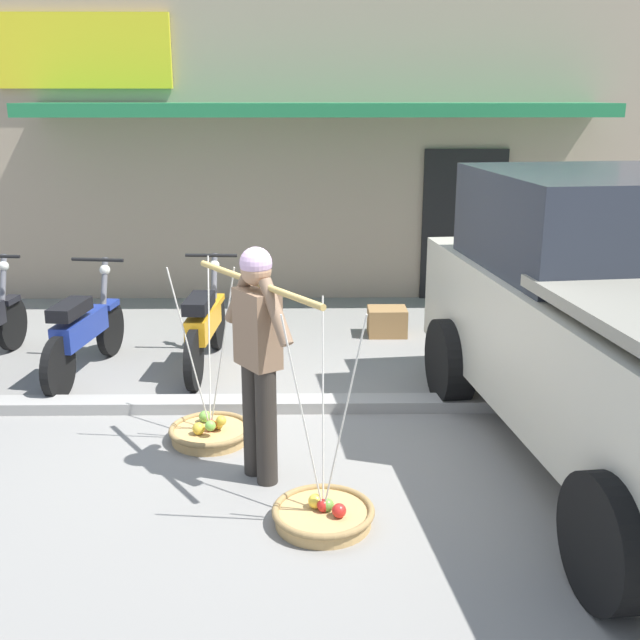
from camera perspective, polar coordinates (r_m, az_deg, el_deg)
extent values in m
plane|color=gray|center=(6.16, -3.28, -9.22)|extent=(90.00, 90.00, 0.00)
cube|color=gray|center=(6.77, -3.04, -6.28)|extent=(20.00, 0.24, 0.10)
cylinder|color=#2D2823|center=(5.41, -4.03, -7.96)|extent=(0.15, 0.15, 0.86)
cylinder|color=#2D2823|center=(5.55, -5.02, -7.33)|extent=(0.15, 0.15, 0.86)
cube|color=#84664C|center=(5.24, -4.70, -0.63)|extent=(0.36, 0.39, 0.54)
sphere|color=tan|center=(5.13, -4.80, 3.70)|extent=(0.21, 0.21, 0.21)
sphere|color=#D1A8CC|center=(5.12, -4.82, 4.25)|extent=(0.22, 0.22, 0.22)
cylinder|color=#84664C|center=(4.99, -3.32, 0.59)|extent=(0.27, 0.33, 0.43)
cylinder|color=#84664C|center=(5.39, -6.06, 1.71)|extent=(0.27, 0.33, 0.43)
cylinder|color=tan|center=(5.15, -4.78, 2.78)|extent=(0.92, 1.29, 0.04)
cylinder|color=tan|center=(5.08, 0.24, -14.52)|extent=(0.62, 0.62, 0.09)
torus|color=olive|center=(5.06, 0.25, -14.04)|extent=(0.67, 0.67, 0.05)
sphere|color=red|center=(5.04, 0.25, -13.68)|extent=(0.08, 0.08, 0.08)
sphere|color=yellow|center=(5.07, -0.34, -13.37)|extent=(0.10, 0.10, 0.10)
sphere|color=#649B3B|center=(5.04, 0.55, -13.65)|extent=(0.08, 0.08, 0.08)
sphere|color=red|center=(4.98, 1.43, -14.05)|extent=(0.09, 0.09, 0.09)
cylinder|color=silver|center=(4.88, 0.22, -6.34)|extent=(0.01, 0.30, 1.36)
cylinder|color=silver|center=(4.69, -1.26, -7.35)|extent=(0.26, 0.16, 1.36)
cylinder|color=silver|center=(4.69, 1.80, -7.34)|extent=(0.26, 0.16, 1.36)
cylinder|color=tan|center=(6.26, -8.17, -8.47)|extent=(0.62, 0.62, 0.09)
torus|color=olive|center=(6.24, -8.18, -8.05)|extent=(0.67, 0.67, 0.05)
sphere|color=gold|center=(6.23, -7.61, -7.72)|extent=(0.08, 0.08, 0.08)
sphere|color=gold|center=(6.15, -9.06, -8.01)|extent=(0.10, 0.10, 0.10)
sphere|color=red|center=(6.20, -8.16, -7.80)|extent=(0.09, 0.09, 0.09)
sphere|color=#72B043|center=(6.36, -8.60, -7.14)|extent=(0.10, 0.10, 0.10)
sphere|color=gold|center=(6.16, -7.40, -7.47)|extent=(0.08, 0.08, 0.08)
sphere|color=#77B846|center=(6.07, -8.19, -7.82)|extent=(0.09, 0.09, 0.09)
cylinder|color=silver|center=(6.12, -8.27, -1.74)|extent=(0.01, 0.30, 1.36)
cylinder|color=silver|center=(5.94, -9.71, -2.38)|extent=(0.26, 0.16, 1.36)
cylinder|color=silver|center=(5.91, -7.34, -2.38)|extent=(0.26, 0.16, 1.36)
cylinder|color=black|center=(8.92, -22.06, -0.25)|extent=(0.14, 0.59, 0.58)
cube|color=black|center=(8.85, -22.24, 1.37)|extent=(0.17, 0.29, 0.06)
cylinder|color=slate|center=(8.74, -22.62, 2.02)|extent=(0.09, 0.30, 0.76)
sphere|color=silver|center=(8.75, -22.56, 3.74)|extent=(0.11, 0.11, 0.11)
cylinder|color=black|center=(8.39, -15.39, -0.61)|extent=(0.16, 0.59, 0.58)
cylinder|color=black|center=(7.32, -18.96, -3.41)|extent=(0.16, 0.59, 0.58)
cube|color=navy|center=(8.32, -15.53, 1.11)|extent=(0.18, 0.30, 0.06)
cube|color=navy|center=(7.70, -17.48, -0.59)|extent=(0.32, 0.92, 0.24)
cube|color=black|center=(7.48, -18.18, 0.77)|extent=(0.29, 0.58, 0.12)
cylinder|color=slate|center=(8.20, -15.85, 1.80)|extent=(0.10, 0.30, 0.76)
cylinder|color=black|center=(8.05, -16.28, 4.34)|extent=(0.54, 0.11, 0.04)
sphere|color=silver|center=(8.22, -15.78, 3.62)|extent=(0.11, 0.11, 0.11)
cylinder|color=black|center=(8.38, -7.70, -0.18)|extent=(0.11, 0.58, 0.58)
cylinder|color=black|center=(7.22, -9.40, -2.98)|extent=(0.11, 0.58, 0.58)
cube|color=orange|center=(8.31, -7.76, 1.54)|extent=(0.16, 0.29, 0.06)
cube|color=orange|center=(7.64, -8.69, -0.14)|extent=(0.25, 0.91, 0.24)
cube|color=black|center=(7.40, -9.04, 1.25)|extent=(0.25, 0.57, 0.12)
cylinder|color=slate|center=(8.18, -7.92, 2.24)|extent=(0.08, 0.30, 0.76)
cylinder|color=black|center=(8.02, -8.13, 4.80)|extent=(0.54, 0.07, 0.04)
sphere|color=silver|center=(8.20, -7.89, 4.07)|extent=(0.11, 0.11, 0.11)
cube|color=#282D38|center=(6.40, 20.15, 6.98)|extent=(1.96, 2.07, 0.76)
cylinder|color=black|center=(6.94, 9.68, -3.02)|extent=(0.35, 0.79, 0.76)
cylinder|color=black|center=(4.50, 20.88, -15.19)|extent=(0.35, 0.79, 0.76)
cube|color=silver|center=(8.03, 14.31, 0.28)|extent=(0.44, 0.07, 0.12)
cube|color=tan|center=(12.64, -0.33, 13.84)|extent=(13.00, 5.00, 4.20)
cube|color=#237F47|center=(9.63, -0.18, 15.44)|extent=(7.15, 1.00, 0.16)
cube|color=yellow|center=(10.48, -17.34, 18.65)|extent=(2.20, 0.08, 0.90)
cube|color=black|center=(10.45, 10.63, 6.97)|extent=(1.10, 0.06, 2.00)
cube|color=olive|center=(8.83, 5.03, -0.12)|extent=(0.44, 0.36, 0.32)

